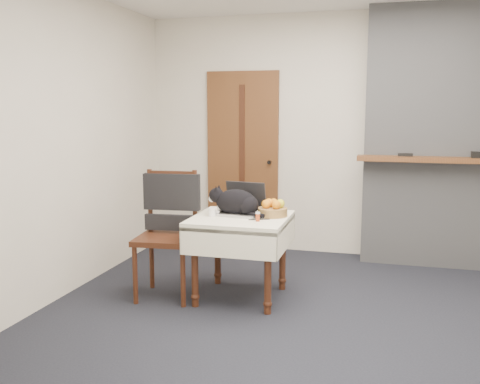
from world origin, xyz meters
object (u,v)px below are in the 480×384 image
object	(u,v)px
side_table	(241,230)
cat	(237,203)
door	(243,161)
chair	(169,216)
fruit_basket	(273,209)
laptop	(242,206)
cream_jar	(212,212)
pill_bottle	(258,216)

from	to	relation	value
side_table	cat	xyz separation A→B (m)	(-0.05, 0.05, 0.22)
door	chair	xyz separation A→B (m)	(-0.20, -1.68, -0.32)
door	cat	world-z (taller)	door
side_table	cat	world-z (taller)	cat
cat	fruit_basket	bearing A→B (deg)	9.95
side_table	chair	bearing A→B (deg)	-175.94
chair	fruit_basket	bearing A→B (deg)	3.66
fruit_basket	chair	bearing A→B (deg)	-170.95
laptop	door	bearing A→B (deg)	113.07
chair	side_table	bearing A→B (deg)	-1.33
cream_jar	fruit_basket	xyz separation A→B (m)	(0.48, 0.14, 0.02)
cat	pill_bottle	world-z (taller)	cat
fruit_basket	chair	distance (m)	0.89
door	fruit_basket	size ratio (longest dim) A/B	8.09
pill_bottle	chair	distance (m)	0.81
door	pill_bottle	size ratio (longest dim) A/B	26.40
laptop	cat	xyz separation A→B (m)	(-0.03, -0.07, 0.04)
door	cat	distance (m)	1.64
cream_jar	pill_bottle	size ratio (longest dim) A/B	0.94
cream_jar	chair	distance (m)	0.39
laptop	pill_bottle	bearing A→B (deg)	-44.69
pill_bottle	fruit_basket	world-z (taller)	fruit_basket
cream_jar	chair	size ratio (longest dim) A/B	0.07
side_table	pill_bottle	world-z (taller)	pill_bottle
cat	chair	world-z (taller)	chair
cream_jar	fruit_basket	bearing A→B (deg)	16.46
laptop	fruit_basket	bearing A→B (deg)	3.25
cat	pill_bottle	xyz separation A→B (m)	(0.23, -0.20, -0.07)
laptop	cat	bearing A→B (deg)	-102.42
door	cream_jar	world-z (taller)	door
fruit_basket	chair	xyz separation A→B (m)	(-0.87, -0.14, -0.08)
cream_jar	chair	bearing A→B (deg)	179.33
cat	fruit_basket	world-z (taller)	cat
cat	side_table	bearing A→B (deg)	-44.81
side_table	cream_jar	bearing A→B (deg)	-168.28
side_table	chair	world-z (taller)	chair
laptop	chair	distance (m)	0.63
cream_jar	side_table	bearing A→B (deg)	11.72
laptop	chair	world-z (taller)	chair
door	pill_bottle	xyz separation A→B (m)	(0.61, -1.78, -0.26)
side_table	pill_bottle	xyz separation A→B (m)	(0.18, -0.15, 0.15)
door	fruit_basket	distance (m)	1.70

